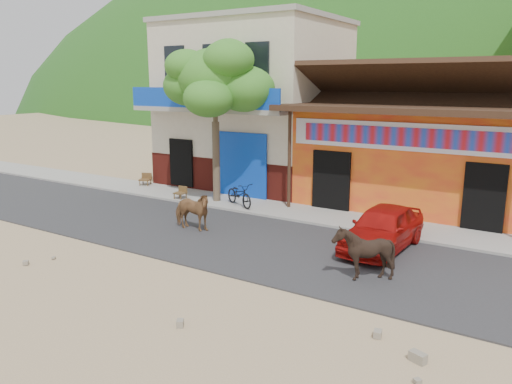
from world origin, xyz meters
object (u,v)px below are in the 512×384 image
at_px(scooter, 239,194).
at_px(cafe_chair_right, 180,188).
at_px(cafe_chair_left, 145,174).
at_px(cow_tan, 191,211).
at_px(cow_dark, 364,253).
at_px(red_car, 383,228).
at_px(tree, 216,122).

height_order(scooter, cafe_chair_right, cafe_chair_right).
bearing_deg(cafe_chair_left, scooter, -30.88).
relative_size(cafe_chair_left, cafe_chair_right, 1.11).
xyz_separation_m(cow_tan, cafe_chair_left, (-5.88, 3.98, -0.05)).
height_order(cow_dark, cafe_chair_left, cow_dark).
xyz_separation_m(cow_tan, scooter, (-0.27, 3.07, -0.10)).
relative_size(red_car, scooter, 2.15).
bearing_deg(cow_tan, cow_dark, -102.01).
bearing_deg(cafe_chair_right, cow_dark, -24.37).
height_order(cow_tan, scooter, cow_tan).
xyz_separation_m(red_car, cafe_chair_left, (-11.50, 2.59, -0.04)).
xyz_separation_m(cow_dark, red_car, (-0.31, 2.36, -0.04)).
bearing_deg(cafe_chair_left, cafe_chair_right, -42.88).
bearing_deg(cafe_chair_left, cow_dark, -44.39).
relative_size(tree, cafe_chair_right, 6.86).
bearing_deg(scooter, cafe_chair_left, 107.47).
relative_size(cow_tan, cafe_chair_left, 1.50).
height_order(tree, cow_dark, tree).
relative_size(cow_tan, cow_dark, 1.11).
bearing_deg(cafe_chair_right, cafe_chair_left, 157.65).
distance_m(tree, red_car, 7.76).
height_order(cow_dark, cafe_chair_right, cow_dark).
bearing_deg(scooter, cow_dark, -96.37).
distance_m(tree, cow_tan, 4.39).
bearing_deg(tree, cow_tan, -65.93).
height_order(tree, red_car, tree).
bearing_deg(red_car, tree, 167.74).
bearing_deg(cow_dark, cafe_chair_right, -107.13).
xyz_separation_m(cafe_chair_left, cafe_chair_right, (3.00, -1.17, -0.05)).
bearing_deg(red_car, cafe_chair_right, 173.39).
xyz_separation_m(scooter, cafe_chair_right, (-2.61, -0.25, 0.00)).
height_order(cow_tan, cow_dark, cow_dark).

